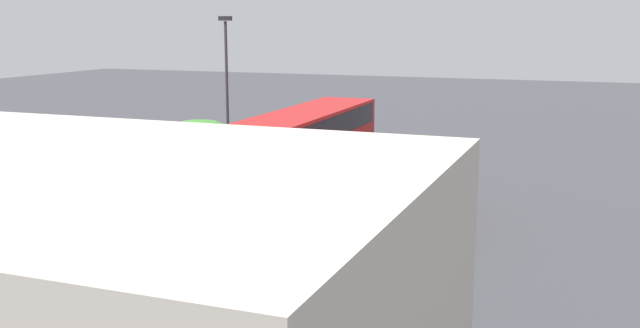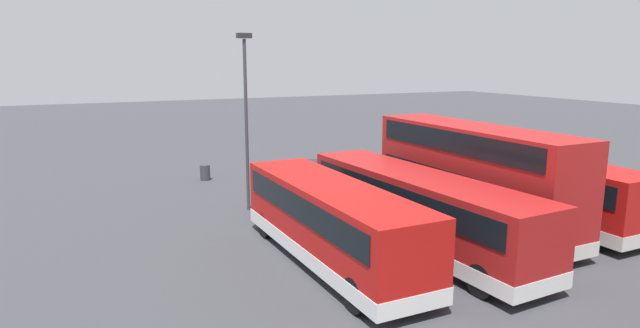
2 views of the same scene
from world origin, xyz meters
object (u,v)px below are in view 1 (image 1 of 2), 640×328
(bus_single_deck_near_end, at_px, (391,185))
(bus_single_deck_fourth, at_px, (155,169))
(bus_double_decker_second, at_px, (311,158))
(waste_bin_yellow, at_px, (277,142))
(car_hatchback_silver, at_px, (337,155))
(bus_single_deck_third, at_px, (230,175))
(lamp_post_tall, at_px, (227,82))

(bus_single_deck_near_end, bearing_deg, bus_single_deck_fourth, 3.61)
(bus_double_decker_second, height_order, waste_bin_yellow, bus_double_decker_second)
(bus_single_deck_fourth, height_order, car_hatchback_silver, bus_single_deck_fourth)
(bus_single_deck_near_end, distance_m, bus_double_decker_second, 3.74)
(bus_single_deck_third, xyz_separation_m, car_hatchback_silver, (-1.00, -11.13, -0.92))
(car_hatchback_silver, bearing_deg, waste_bin_yellow, -36.49)
(bus_single_deck_third, distance_m, waste_bin_yellow, 16.17)
(bus_single_deck_near_end, distance_m, bus_single_deck_third, 7.14)
(bus_single_deck_fourth, xyz_separation_m, waste_bin_yellow, (0.94, -15.45, -1.15))
(bus_single_deck_fourth, bearing_deg, lamp_post_tall, -86.13)
(bus_single_deck_near_end, distance_m, car_hatchback_silver, 12.18)
(bus_single_deck_near_end, xyz_separation_m, bus_single_deck_third, (7.11, 0.64, 0.00))
(bus_single_deck_fourth, height_order, lamp_post_tall, lamp_post_tall)
(car_hatchback_silver, bearing_deg, bus_single_deck_near_end, 120.22)
(bus_single_deck_near_end, distance_m, lamp_post_tall, 14.04)
(bus_double_decker_second, distance_m, bus_single_deck_third, 3.68)
(bus_single_deck_third, bearing_deg, bus_single_deck_near_end, -174.86)
(bus_single_deck_near_end, height_order, bus_double_decker_second, bus_double_decker_second)
(bus_single_deck_third, bearing_deg, car_hatchback_silver, -95.11)
(bus_single_deck_fourth, bearing_deg, bus_double_decker_second, -172.59)
(bus_single_deck_near_end, bearing_deg, lamp_post_tall, -32.65)
(lamp_post_tall, bearing_deg, waste_bin_yellow, -86.94)
(car_hatchback_silver, relative_size, lamp_post_tall, 0.52)
(bus_single_deck_fourth, relative_size, waste_bin_yellow, 11.04)
(bus_single_deck_fourth, distance_m, waste_bin_yellow, 15.52)
(bus_single_deck_near_end, xyz_separation_m, bus_single_deck_fourth, (10.94, 0.69, 0.00))
(bus_single_deck_fourth, xyz_separation_m, car_hatchback_silver, (-4.83, -11.19, -0.92))
(bus_single_deck_third, xyz_separation_m, bus_single_deck_fourth, (3.83, 0.05, -0.00))
(bus_single_deck_fourth, bearing_deg, bus_single_deck_near_end, -176.39)
(bus_single_deck_third, relative_size, waste_bin_yellow, 12.76)
(car_hatchback_silver, bearing_deg, bus_double_decker_second, 103.61)
(bus_single_deck_fourth, relative_size, lamp_post_tall, 1.23)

